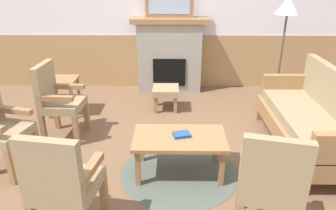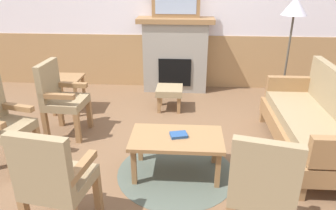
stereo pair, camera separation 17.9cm
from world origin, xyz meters
TOP-DOWN VIEW (x-y plane):
  - ground_plane at (0.00, 0.00)m, footprint 14.00×14.00m
  - wall_back at (0.00, 2.60)m, footprint 7.20×0.14m
  - fireplace at (0.00, 2.35)m, footprint 1.30×0.44m
  - framed_picture at (0.00, 2.35)m, footprint 0.80×0.04m
  - couch at (1.68, 0.27)m, footprint 0.70×1.80m
  - coffee_table at (0.13, -0.21)m, footprint 0.96×0.56m
  - round_rug at (0.13, -0.21)m, footprint 1.28×1.28m
  - book_on_table at (0.15, -0.20)m, footprint 0.20×0.17m
  - footstool at (-0.05, 1.47)m, footprint 0.40×0.40m
  - armchair_by_window_left at (-1.40, 0.58)m, footprint 0.51×0.51m
  - armchair_front_left at (-0.80, -1.11)m, footprint 0.55×0.55m
  - armchair_front_center at (0.81, -1.09)m, footprint 0.58×0.58m
  - side_table at (-1.58, 1.29)m, footprint 0.44×0.44m
  - floor_lamp_by_couch at (1.70, 1.63)m, footprint 0.36×0.36m

SIDE VIEW (x-z plane):
  - ground_plane at x=0.00m, z-range 0.00..0.00m
  - round_rug at x=0.13m, z-range 0.00..0.01m
  - footstool at x=-0.05m, z-range 0.10..0.46m
  - coffee_table at x=0.13m, z-range 0.17..0.61m
  - couch at x=1.68m, z-range -0.09..0.89m
  - side_table at x=-1.58m, z-range 0.16..0.71m
  - book_on_table at x=0.15m, z-range 0.44..0.47m
  - armchair_by_window_left at x=-1.40m, z-range 0.05..1.03m
  - armchair_front_left at x=-0.80m, z-range 0.05..1.03m
  - armchair_front_center at x=0.81m, z-range 0.05..1.03m
  - fireplace at x=0.00m, z-range 0.01..1.29m
  - wall_back at x=0.00m, z-range -0.04..2.66m
  - floor_lamp_by_couch at x=1.70m, z-range 0.61..2.29m
  - framed_picture at x=0.00m, z-range 1.28..1.84m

